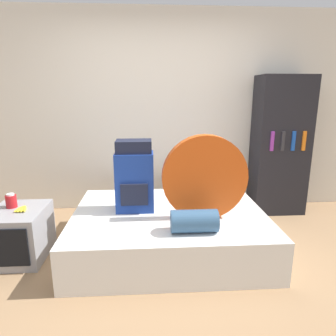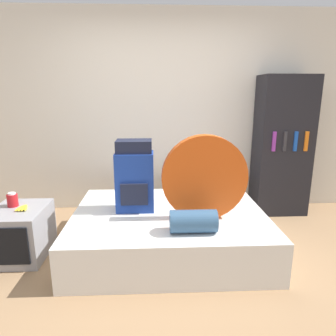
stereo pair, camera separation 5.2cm
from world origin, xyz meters
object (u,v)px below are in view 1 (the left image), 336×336
television (20,234)px  sleeping_roll (194,221)px  backpack (135,177)px  tent_bag (205,177)px  bookshelf (280,146)px  canister (11,201)px

television → sleeping_roll: bearing=-13.2°
backpack → tent_bag: tent_bag is taller
tent_bag → bookshelf: bearing=42.8°
tent_bag → television: 1.85m
backpack → television: (-1.11, -0.16, -0.50)m
canister → bookshelf: (3.03, 0.93, 0.34)m
tent_bag → canister: tent_bag is taller
canister → television: bearing=-47.6°
television → canister: (-0.07, 0.08, 0.31)m
canister → bookshelf: bookshelf is taller
bookshelf → sleeping_roll: bearing=-133.5°
sleeping_roll → bookshelf: (1.33, 1.40, 0.39)m
tent_bag → canister: bearing=174.8°
backpack → sleeping_roll: (0.52, -0.54, -0.25)m
canister → tent_bag: bearing=-5.2°
tent_bag → television: bearing=177.2°
tent_bag → sleeping_roll: bearing=-114.5°
backpack → canister: size_ratio=5.18×
backpack → canister: (-1.18, -0.07, -0.20)m
backpack → bookshelf: 2.04m
backpack → sleeping_roll: bearing=-46.0°
television → tent_bag: bearing=-2.8°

